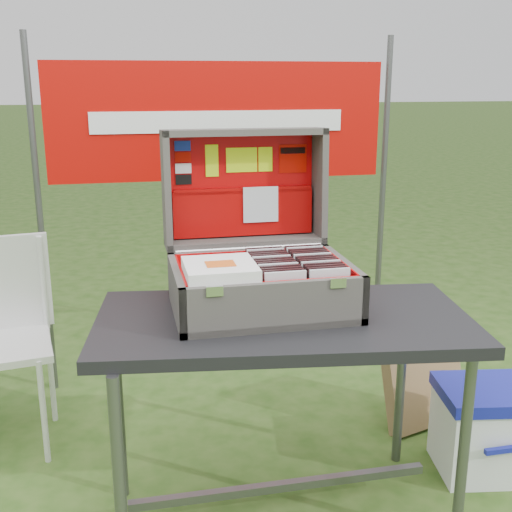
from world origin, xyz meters
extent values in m
plane|color=#284C14|center=(0.00, 0.00, 0.00)|extent=(80.00, 80.00, 0.00)
cube|color=black|center=(0.02, -0.09, 0.73)|extent=(1.27, 0.75, 0.04)
cylinder|color=#59595B|center=(-0.52, -0.33, 0.36)|extent=(0.04, 0.04, 0.71)
cylinder|color=#59595B|center=(0.56, -0.33, 0.36)|extent=(0.04, 0.04, 0.71)
cylinder|color=#59595B|center=(-0.52, 0.15, 0.36)|extent=(0.04, 0.04, 0.71)
cylinder|color=#59595B|center=(0.56, 0.15, 0.36)|extent=(0.04, 0.04, 0.71)
cube|color=#59595B|center=(0.02, -0.09, 0.12)|extent=(1.05, 0.03, 0.03)
cube|color=#5F5B54|center=(-0.04, -0.01, 0.76)|extent=(0.58, 0.42, 0.02)
cube|color=#5F5B54|center=(-0.04, -0.21, 0.83)|extent=(0.58, 0.02, 0.16)
cube|color=#5F5B54|center=(-0.04, 0.18, 0.83)|extent=(0.58, 0.02, 0.16)
cube|color=#5F5B54|center=(-0.32, -0.01, 0.83)|extent=(0.02, 0.42, 0.16)
cube|color=#5F5B54|center=(0.24, -0.01, 0.83)|extent=(0.02, 0.42, 0.16)
cube|color=red|center=(-0.04, -0.01, 0.78)|extent=(0.54, 0.37, 0.01)
cube|color=silver|center=(-0.22, -0.22, 0.90)|extent=(0.05, 0.01, 0.03)
cube|color=silver|center=(0.15, -0.22, 0.90)|extent=(0.05, 0.01, 0.03)
cylinder|color=silver|center=(-0.04, 0.20, 0.91)|extent=(0.53, 0.02, 0.02)
cube|color=#5F5B54|center=(-0.04, 0.35, 1.11)|extent=(0.58, 0.04, 0.42)
cube|color=#5F5B54|center=(-0.04, 0.29, 1.31)|extent=(0.58, 0.16, 0.03)
cube|color=#5F5B54|center=(-0.04, 0.27, 0.92)|extent=(0.58, 0.16, 0.03)
cube|color=#5F5B54|center=(-0.32, 0.28, 1.11)|extent=(0.02, 0.18, 0.42)
cube|color=#5F5B54|center=(0.24, 0.28, 1.11)|extent=(0.02, 0.18, 0.42)
cube|color=red|center=(-0.04, 0.34, 1.11)|extent=(0.53, 0.02, 0.37)
cube|color=red|center=(-0.04, -0.20, 0.84)|extent=(0.54, 0.01, 0.13)
cube|color=red|center=(-0.04, 0.17, 0.84)|extent=(0.54, 0.01, 0.13)
cube|color=red|center=(-0.30, -0.01, 0.84)|extent=(0.01, 0.37, 0.13)
cube|color=red|center=(0.23, -0.01, 0.84)|extent=(0.01, 0.37, 0.13)
cube|color=#9C0504|center=(-0.04, 0.31, 1.02)|extent=(0.52, 0.04, 0.17)
cube|color=#9C0504|center=(-0.04, 0.31, 1.10)|extent=(0.51, 0.02, 0.02)
cube|color=silver|center=(0.03, 0.30, 1.05)|extent=(0.13, 0.02, 0.13)
cube|color=#1933B2|center=(-0.25, 0.34, 1.26)|extent=(0.06, 0.00, 0.04)
cube|color=#C80A00|center=(-0.25, 0.34, 1.22)|extent=(0.06, 0.00, 0.04)
cube|color=white|center=(-0.25, 0.33, 1.18)|extent=(0.06, 0.00, 0.04)
cube|color=black|center=(-0.25, 0.33, 1.14)|extent=(0.06, 0.00, 0.04)
cube|color=#C4EC12|center=(-0.15, 0.33, 1.21)|extent=(0.05, 0.01, 0.11)
cube|color=#C4EC12|center=(-0.04, 0.33, 1.21)|extent=(0.11, 0.01, 0.09)
cube|color=#C4EC12|center=(0.05, 0.33, 1.21)|extent=(0.05, 0.01, 0.09)
cube|color=#C80A00|center=(0.16, 0.33, 1.21)|extent=(0.10, 0.01, 0.10)
cube|color=black|center=(0.16, 0.34, 1.24)|extent=(0.09, 0.00, 0.02)
cube|color=silver|center=(0.00, -0.17, 0.86)|extent=(0.13, 0.01, 0.15)
cube|color=black|center=(0.00, -0.15, 0.86)|extent=(0.13, 0.01, 0.15)
cube|color=black|center=(0.00, -0.13, 0.86)|extent=(0.13, 0.01, 0.15)
cube|color=black|center=(0.00, -0.10, 0.86)|extent=(0.13, 0.01, 0.15)
cube|color=silver|center=(0.00, -0.08, 0.86)|extent=(0.13, 0.01, 0.15)
cube|color=black|center=(0.00, -0.06, 0.86)|extent=(0.13, 0.01, 0.15)
cube|color=black|center=(0.00, -0.04, 0.86)|extent=(0.13, 0.01, 0.15)
cube|color=black|center=(0.00, -0.01, 0.86)|extent=(0.13, 0.01, 0.15)
cube|color=silver|center=(0.00, 0.01, 0.86)|extent=(0.13, 0.01, 0.15)
cube|color=black|center=(0.00, 0.03, 0.86)|extent=(0.13, 0.01, 0.15)
cube|color=black|center=(0.00, 0.06, 0.86)|extent=(0.13, 0.01, 0.15)
cube|color=black|center=(0.00, 0.08, 0.86)|extent=(0.13, 0.01, 0.15)
cube|color=silver|center=(0.00, 0.10, 0.86)|extent=(0.13, 0.01, 0.15)
cube|color=black|center=(0.00, 0.13, 0.86)|extent=(0.13, 0.01, 0.15)
cube|color=silver|center=(0.14, -0.17, 0.86)|extent=(0.13, 0.01, 0.15)
cube|color=black|center=(0.14, -0.15, 0.86)|extent=(0.13, 0.01, 0.15)
cube|color=black|center=(0.14, -0.13, 0.86)|extent=(0.13, 0.01, 0.15)
cube|color=black|center=(0.14, -0.10, 0.86)|extent=(0.13, 0.01, 0.15)
cube|color=silver|center=(0.14, -0.08, 0.86)|extent=(0.13, 0.01, 0.15)
cube|color=black|center=(0.14, -0.06, 0.86)|extent=(0.13, 0.01, 0.15)
cube|color=black|center=(0.14, -0.04, 0.86)|extent=(0.13, 0.01, 0.15)
cube|color=black|center=(0.14, -0.01, 0.86)|extent=(0.13, 0.01, 0.15)
cube|color=silver|center=(0.14, 0.01, 0.86)|extent=(0.13, 0.01, 0.15)
cube|color=black|center=(0.14, 0.03, 0.86)|extent=(0.13, 0.01, 0.15)
cube|color=black|center=(0.14, 0.06, 0.86)|extent=(0.13, 0.01, 0.15)
cube|color=black|center=(0.14, 0.08, 0.86)|extent=(0.13, 0.01, 0.15)
cube|color=silver|center=(0.14, 0.10, 0.86)|extent=(0.13, 0.01, 0.15)
cube|color=black|center=(0.14, 0.13, 0.86)|extent=(0.13, 0.01, 0.15)
cube|color=white|center=(-0.19, -0.09, 0.91)|extent=(0.22, 0.22, 0.00)
cube|color=white|center=(-0.19, -0.09, 0.92)|extent=(0.22, 0.22, 0.00)
cube|color=white|center=(-0.19, -0.09, 0.92)|extent=(0.22, 0.22, 0.00)
cube|color=white|center=(-0.19, -0.09, 0.93)|extent=(0.22, 0.22, 0.00)
cube|color=white|center=(-0.19, -0.09, 0.93)|extent=(0.22, 0.22, 0.00)
cube|color=white|center=(-0.19, -0.09, 0.94)|extent=(0.22, 0.22, 0.00)
cube|color=white|center=(-0.19, -0.09, 0.94)|extent=(0.22, 0.22, 0.00)
cube|color=#D85919|center=(-0.19, -0.10, 0.95)|extent=(0.09, 0.07, 0.00)
cube|color=white|center=(0.88, 0.02, 0.15)|extent=(0.43, 0.35, 0.31)
cube|color=#151B91|center=(0.88, 0.02, 0.33)|extent=(0.45, 0.37, 0.05)
cube|color=silver|center=(-0.99, 0.60, 0.44)|extent=(0.45, 0.45, 0.03)
cube|color=silver|center=(-0.99, 0.79, 0.66)|extent=(0.39, 0.09, 0.41)
cylinder|color=silver|center=(-0.82, 0.43, 0.22)|extent=(0.02, 0.02, 0.44)
cylinder|color=silver|center=(-0.82, 0.77, 0.22)|extent=(0.02, 0.02, 0.44)
cylinder|color=silver|center=(-0.82, 0.79, 0.65)|extent=(0.02, 0.02, 0.41)
cube|color=#856245|center=(0.79, 0.41, 0.21)|extent=(0.43, 0.28, 0.42)
cylinder|color=#59595B|center=(-0.85, 1.10, 0.85)|extent=(0.03, 0.03, 1.70)
cylinder|color=#59595B|center=(0.85, 1.10, 0.85)|extent=(0.03, 0.03, 1.70)
cube|color=#A70803|center=(0.00, 1.09, 1.30)|extent=(1.60, 0.02, 0.55)
cube|color=white|center=(0.00, 1.08, 1.30)|extent=(1.20, 0.00, 0.10)
camera|label=1|loc=(-0.47, -1.97, 1.49)|focal=45.00mm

